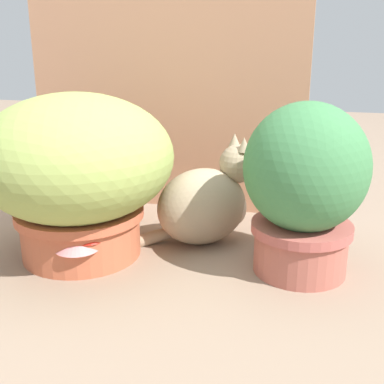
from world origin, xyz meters
TOP-DOWN VIEW (x-y plane):
  - ground_plane at (0.00, 0.00)m, footprint 6.00×6.00m
  - cardboard_backdrop at (-0.04, 0.49)m, footprint 0.94×0.03m
  - grass_planter at (-0.13, 0.03)m, footprint 0.51×0.51m
  - leafy_planter at (0.45, 0.08)m, footprint 0.30×0.30m
  - cat at (0.18, 0.20)m, footprint 0.37×0.29m
  - mushroom_ornament_pink at (-0.08, -0.08)m, footprint 0.11×0.11m
  - mushroom_ornament_red at (-0.06, -0.07)m, footprint 0.08×0.08m

SIDE VIEW (x-z plane):
  - ground_plane at x=0.00m, z-range 0.00..0.00m
  - mushroom_ornament_pink at x=-0.08m, z-range 0.03..0.14m
  - mushroom_ornament_red at x=-0.06m, z-range 0.03..0.17m
  - cat at x=0.18m, z-range -0.04..0.28m
  - leafy_planter at x=0.45m, z-range 0.01..0.44m
  - grass_planter at x=-0.13m, z-range 0.02..0.46m
  - cardboard_backdrop at x=-0.04m, z-range 0.00..0.85m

